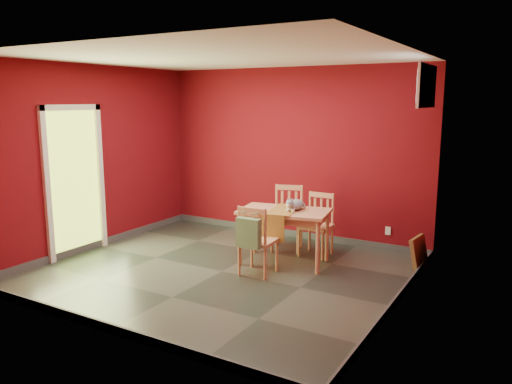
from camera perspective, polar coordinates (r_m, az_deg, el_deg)
The scene contains 13 objects.
ground at distance 6.57m, azimuth -3.91°, elevation -9.03°, with size 4.50×4.50×0.00m, color #2D342D.
room_shell at distance 6.55m, azimuth -3.91°, elevation -8.62°, with size 4.50×4.50×4.50m.
doorway at distance 7.49m, azimuth -20.07°, elevation 1.65°, with size 0.06×1.01×2.13m.
window at distance 6.25m, azimuth 18.90°, elevation 11.38°, with size 0.05×0.90×0.50m.
outlet_plate at distance 7.59m, azimuth 14.85°, elevation -4.31°, with size 0.08×0.01×0.12m, color silver.
dining_table at distance 6.72m, azimuth 3.24°, elevation -2.83°, with size 1.29×0.89×0.74m.
table_runner at distance 6.61m, azimuth 2.77°, elevation -2.73°, with size 0.47×0.78×0.36m.
chair_far_left at distance 7.40m, azimuth 3.62°, elevation -2.88°, with size 0.56×0.56×0.95m.
chair_far_right at distance 7.18m, azimuth 7.01°, elevation -3.62°, with size 0.41×0.41×0.89m.
chair_near at distance 6.31m, azimuth 0.10°, elevation -5.45°, with size 0.45×0.45×0.90m.
tote_bag at distance 6.09m, azimuth -0.85°, elevation -4.70°, with size 0.31×0.19×0.44m.
cat at distance 6.69m, azimuth 4.54°, elevation -1.23°, with size 0.21×0.40×0.20m, color slate, non-canonical shape.
picture_frame at distance 6.88m, azimuth 18.13°, elevation -6.69°, with size 0.19×0.45×0.44m.
Camera 1 is at (3.49, -5.12, 2.19)m, focal length 35.00 mm.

